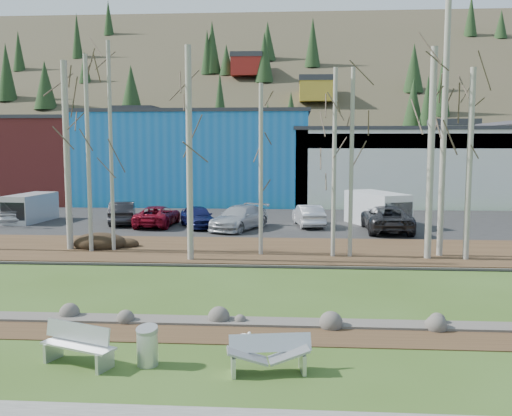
# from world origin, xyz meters

# --- Properties ---
(ground) EXTENTS (200.00, 200.00, 0.00)m
(ground) POSITION_xyz_m (0.00, 0.00, 0.00)
(ground) COLOR #314A17
(ground) RESTS_ON ground
(dirt_strip) EXTENTS (80.00, 1.80, 0.03)m
(dirt_strip) POSITION_xyz_m (0.00, 2.10, 0.01)
(dirt_strip) COLOR #382616
(dirt_strip) RESTS_ON ground
(near_bank_rocks) EXTENTS (80.00, 0.80, 0.50)m
(near_bank_rocks) POSITION_xyz_m (0.00, 3.10, 0.00)
(near_bank_rocks) COLOR #47423D
(near_bank_rocks) RESTS_ON ground
(river) EXTENTS (80.00, 8.00, 0.90)m
(river) POSITION_xyz_m (0.00, 7.20, 0.00)
(river) COLOR #141E32
(river) RESTS_ON ground
(far_bank_rocks) EXTENTS (80.00, 0.80, 0.46)m
(far_bank_rocks) POSITION_xyz_m (0.00, 11.30, 0.00)
(far_bank_rocks) COLOR #47423D
(far_bank_rocks) RESTS_ON ground
(far_bank) EXTENTS (80.00, 7.00, 0.15)m
(far_bank) POSITION_xyz_m (0.00, 14.50, 0.07)
(far_bank) COLOR #382616
(far_bank) RESTS_ON ground
(parking_lot) EXTENTS (80.00, 14.00, 0.14)m
(parking_lot) POSITION_xyz_m (0.00, 25.00, 0.07)
(parking_lot) COLOR black
(parking_lot) RESTS_ON ground
(building_brick) EXTENTS (16.32, 12.24, 7.80)m
(building_brick) POSITION_xyz_m (-24.00, 39.00, 3.91)
(building_brick) COLOR #9C3635
(building_brick) RESTS_ON ground
(building_blue) EXTENTS (20.40, 12.24, 8.30)m
(building_blue) POSITION_xyz_m (-6.00, 39.00, 4.16)
(building_blue) COLOR blue
(building_blue) RESTS_ON ground
(building_white) EXTENTS (18.36, 12.24, 6.80)m
(building_white) POSITION_xyz_m (12.00, 38.98, 3.41)
(building_white) COLOR white
(building_white) RESTS_ON ground
(hillside) EXTENTS (160.00, 72.00, 35.00)m
(hillside) POSITION_xyz_m (0.00, 84.00, 17.50)
(hillside) COLOR #363322
(hillside) RESTS_ON ground
(bench_intact) EXTENTS (2.05, 1.26, 0.99)m
(bench_intact) POSITION_xyz_m (-2.33, -0.35, 0.49)
(bench_intact) COLOR silver
(bench_intact) RESTS_ON ground
(bench_damaged) EXTENTS (2.05, 0.95, 0.88)m
(bench_damaged) POSITION_xyz_m (2.39, -0.52, 0.44)
(bench_damaged) COLOR silver
(bench_damaged) RESTS_ON ground
(litter_bin) EXTENTS (0.64, 0.64, 0.89)m
(litter_bin) POSITION_xyz_m (-0.60, -0.31, 0.45)
(litter_bin) COLOR silver
(litter_bin) RESTS_ON ground
(seagull) EXTENTS (0.40, 0.19, 0.29)m
(seagull) POSITION_xyz_m (1.64, 1.47, 0.16)
(seagull) COLOR gold
(seagull) RESTS_ON ground
(dirt_mound) EXTENTS (2.75, 1.94, 0.54)m
(dirt_mound) POSITION_xyz_m (-6.97, 14.53, 0.42)
(dirt_mound) COLOR black
(dirt_mound) RESTS_ON far_bank
(birch_1) EXTENTS (0.19, 0.19, 10.18)m
(birch_1) POSITION_xyz_m (-6.01, 13.80, 5.24)
(birch_1) COLOR #A5A395
(birch_1) RESTS_ON far_bank
(birch_2) EXTENTS (0.31, 0.31, 9.28)m
(birch_2) POSITION_xyz_m (-8.28, 13.93, 4.79)
(birch_2) COLOR #A5A395
(birch_2) RESTS_ON far_bank
(birch_3) EXTENTS (0.21, 0.21, 9.49)m
(birch_3) POSITION_xyz_m (-7.02, 13.45, 4.90)
(birch_3) COLOR #A5A395
(birch_3) RESTS_ON far_bank
(birch_4) EXTENTS (0.28, 0.28, 9.59)m
(birch_4) POSITION_xyz_m (-1.77, 11.80, 4.94)
(birch_4) COLOR #A5A395
(birch_4) RESTS_ON far_bank
(birch_5) EXTENTS (0.20, 0.20, 8.07)m
(birch_5) POSITION_xyz_m (1.37, 13.23, 4.18)
(birch_5) COLOR #A5A395
(birch_5) RESTS_ON far_bank
(birch_6) EXTENTS (0.19, 0.19, 8.71)m
(birch_6) POSITION_xyz_m (5.57, 12.98, 4.51)
(birch_6) COLOR #A5A395
(birch_6) RESTS_ON far_bank
(birch_7) EXTENTS (0.31, 0.31, 9.56)m
(birch_7) POSITION_xyz_m (9.11, 12.81, 4.93)
(birch_7) COLOR #A5A395
(birch_7) RESTS_ON far_bank
(birch_8) EXTENTS (0.26, 0.26, 8.62)m
(birch_8) POSITION_xyz_m (10.81, 12.69, 4.46)
(birch_8) COLOR #A5A395
(birch_8) RESTS_ON far_bank
(birch_9) EXTENTS (0.28, 0.28, 12.15)m
(birch_9) POSITION_xyz_m (9.83, 13.50, 6.22)
(birch_9) COLOR #A5A395
(birch_9) RESTS_ON far_bank
(birch_10) EXTENTS (0.19, 0.19, 8.71)m
(birch_10) POSITION_xyz_m (4.78, 12.98, 4.51)
(birch_10) COLOR #A5A395
(birch_10) RESTS_ON far_bank
(car_0) EXTENTS (2.16, 4.05, 1.31)m
(car_0) POSITION_xyz_m (-15.58, 23.20, 0.79)
(car_0) COLOR white
(car_0) RESTS_ON parking_lot
(car_1) EXTENTS (2.63, 4.75, 1.48)m
(car_1) POSITION_xyz_m (-8.38, 22.97, 0.88)
(car_1) COLOR black
(car_1) RESTS_ON parking_lot
(car_2) EXTENTS (2.32, 4.75, 1.30)m
(car_2) POSITION_xyz_m (-5.81, 22.10, 0.79)
(car_2) COLOR maroon
(car_2) RESTS_ON parking_lot
(car_3) EXTENTS (3.85, 5.41, 1.46)m
(car_3) POSITION_xyz_m (-0.44, 21.00, 0.87)
(car_3) COLOR #A7ABAF
(car_3) RESTS_ON parking_lot
(car_4) EXTENTS (3.11, 4.34, 1.37)m
(car_4) POSITION_xyz_m (-3.12, 21.63, 0.83)
(car_4) COLOR #13184C
(car_4) RESTS_ON parking_lot
(car_5) EXTENTS (2.14, 4.40, 1.39)m
(car_5) POSITION_xyz_m (3.85, 22.73, 0.83)
(car_5) COLOR silver
(car_5) RESTS_ON parking_lot
(car_6) EXTENTS (2.60, 5.62, 1.56)m
(car_6) POSITION_xyz_m (8.49, 20.89, 0.92)
(car_6) COLOR #28272A
(car_6) RESTS_ON parking_lot
(car_7) EXTENTS (2.25, 4.57, 1.28)m
(car_7) POSITION_xyz_m (8.22, 21.83, 0.78)
(car_7) COLOR silver
(car_7) RESTS_ON parking_lot
(van_white) EXTENTS (3.87, 5.32, 2.15)m
(van_white) POSITION_xyz_m (8.34, 23.12, 1.21)
(van_white) COLOR white
(van_white) RESTS_ON parking_lot
(van_grey) EXTENTS (2.18, 4.43, 1.87)m
(van_grey) POSITION_xyz_m (-14.91, 23.42, 1.08)
(van_grey) COLOR #AFB1B4
(van_grey) RESTS_ON parking_lot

